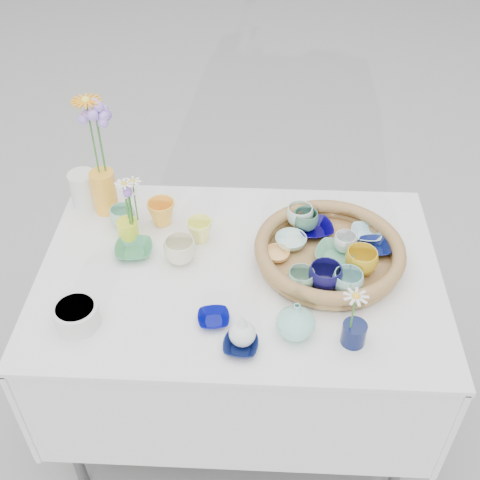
{
  "coord_description": "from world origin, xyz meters",
  "views": [
    {
      "loc": [
        0.06,
        -1.36,
        2.08
      ],
      "look_at": [
        0.0,
        0.02,
        0.87
      ],
      "focal_mm": 45.0,
      "sensor_mm": 36.0,
      "label": 1
    }
  ],
  "objects_px": {
    "tall_vase_yellow": "(104,192)",
    "display_table": "(240,407)",
    "wicker_tray": "(329,252)",
    "bud_vase_seafoam": "(296,319)"
  },
  "relations": [
    {
      "from": "wicker_tray",
      "to": "bud_vase_seafoam",
      "type": "distance_m",
      "value": 0.32
    },
    {
      "from": "wicker_tray",
      "to": "bud_vase_seafoam",
      "type": "relative_size",
      "value": 4.11
    },
    {
      "from": "display_table",
      "to": "wicker_tray",
      "type": "height_order",
      "value": "wicker_tray"
    },
    {
      "from": "display_table",
      "to": "bud_vase_seafoam",
      "type": "height_order",
      "value": "bud_vase_seafoam"
    },
    {
      "from": "display_table",
      "to": "tall_vase_yellow",
      "type": "bearing_deg",
      "value": 149.72
    },
    {
      "from": "wicker_tray",
      "to": "bud_vase_seafoam",
      "type": "height_order",
      "value": "bud_vase_seafoam"
    },
    {
      "from": "display_table",
      "to": "wicker_tray",
      "type": "distance_m",
      "value": 0.85
    },
    {
      "from": "display_table",
      "to": "wicker_tray",
      "type": "xyz_separation_m",
      "value": [
        0.28,
        0.05,
        0.8
      ]
    },
    {
      "from": "tall_vase_yellow",
      "to": "display_table",
      "type": "bearing_deg",
      "value": -30.28
    },
    {
      "from": "display_table",
      "to": "tall_vase_yellow",
      "type": "height_order",
      "value": "tall_vase_yellow"
    }
  ]
}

